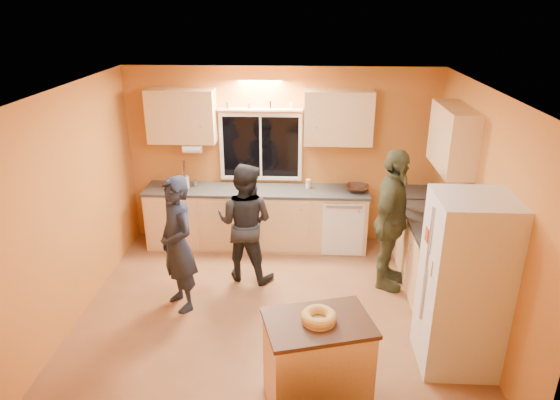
# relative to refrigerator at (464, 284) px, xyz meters

# --- Properties ---
(ground) EXTENTS (4.50, 4.50, 0.00)m
(ground) POSITION_rel_refrigerator_xyz_m (-1.89, 0.80, -0.90)
(ground) COLOR brown
(ground) RESTS_ON ground
(room_shell) EXTENTS (4.54, 4.04, 2.61)m
(room_shell) POSITION_rel_refrigerator_xyz_m (-1.77, 1.21, 0.72)
(room_shell) COLOR #B5712E
(room_shell) RESTS_ON ground
(back_counter) EXTENTS (4.23, 0.62, 0.90)m
(back_counter) POSITION_rel_refrigerator_xyz_m (-1.88, 2.50, -0.45)
(back_counter) COLOR tan
(back_counter) RESTS_ON ground
(right_counter) EXTENTS (0.62, 1.84, 0.90)m
(right_counter) POSITION_rel_refrigerator_xyz_m (0.06, 1.30, -0.45)
(right_counter) COLOR tan
(right_counter) RESTS_ON ground
(refrigerator) EXTENTS (0.72, 0.70, 1.80)m
(refrigerator) POSITION_rel_refrigerator_xyz_m (0.00, 0.00, 0.00)
(refrigerator) COLOR silver
(refrigerator) RESTS_ON ground
(island) EXTENTS (1.04, 0.84, 0.88)m
(island) POSITION_rel_refrigerator_xyz_m (-1.41, -0.64, -0.45)
(island) COLOR tan
(island) RESTS_ON ground
(bundt_pastry) EXTENTS (0.31, 0.31, 0.09)m
(bundt_pastry) POSITION_rel_refrigerator_xyz_m (-1.41, -0.64, 0.03)
(bundt_pastry) COLOR #D8AC58
(bundt_pastry) RESTS_ON island
(person_left) EXTENTS (0.68, 0.71, 1.64)m
(person_left) POSITION_rel_refrigerator_xyz_m (-3.00, 0.85, -0.08)
(person_left) COLOR black
(person_left) RESTS_ON ground
(person_center) EXTENTS (0.90, 0.78, 1.58)m
(person_center) POSITION_rel_refrigerator_xyz_m (-2.30, 1.57, -0.11)
(person_center) COLOR black
(person_center) RESTS_ON ground
(person_right) EXTENTS (0.83, 1.15, 1.82)m
(person_right) POSITION_rel_refrigerator_xyz_m (-0.46, 1.45, 0.01)
(person_right) COLOR #363B25
(person_right) RESTS_ON ground
(mixing_bowl) EXTENTS (0.38, 0.38, 0.08)m
(mixing_bowl) POSITION_rel_refrigerator_xyz_m (-0.79, 2.48, 0.04)
(mixing_bowl) COLOR #321910
(mixing_bowl) RESTS_ON back_counter
(utensil_crock) EXTENTS (0.14, 0.14, 0.17)m
(utensil_crock) POSITION_rel_refrigerator_xyz_m (-3.28, 2.49, 0.09)
(utensil_crock) COLOR beige
(utensil_crock) RESTS_ON back_counter
(potted_plant) EXTENTS (0.26, 0.23, 0.29)m
(potted_plant) POSITION_rel_refrigerator_xyz_m (0.08, 0.98, 0.14)
(potted_plant) COLOR gray
(potted_plant) RESTS_ON right_counter
(red_box) EXTENTS (0.16, 0.12, 0.07)m
(red_box) POSITION_rel_refrigerator_xyz_m (0.04, 1.38, 0.04)
(red_box) COLOR #B0351B
(red_box) RESTS_ON right_counter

